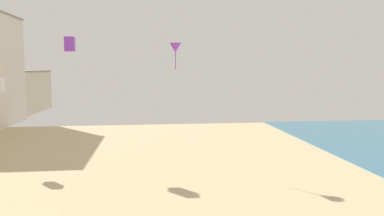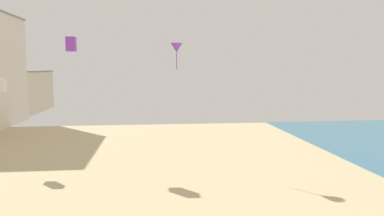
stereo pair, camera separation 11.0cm
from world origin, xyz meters
name	(u,v)px [view 2 (the right image)]	position (x,y,z in m)	size (l,w,h in m)	color
boardwalk_hotel_distant	(9,91)	(-29.66, 82.37, 4.74)	(14.50, 21.17, 9.46)	beige
kite_purple_box	(71,44)	(-6.17, 36.98, 12.56)	(0.99, 0.99, 1.56)	purple
kite_white_box	(1,85)	(-13.09, 35.35, 8.15)	(0.84, 0.84, 1.32)	white
kite_purple_delta	(177,48)	(5.20, 34.15, 12.07)	(1.21, 1.21, 2.76)	purple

